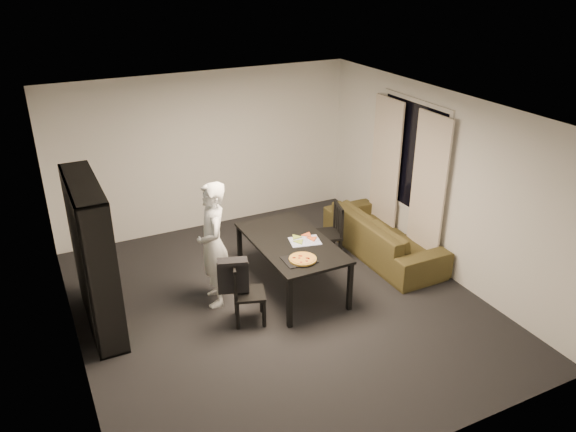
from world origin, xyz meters
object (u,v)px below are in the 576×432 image
bookshelf (93,256)px  pepperoni_pizza (303,259)px  baking_tray (299,260)px  chair_right (331,229)px  person (213,245)px  chair_left (243,289)px  sofa (383,235)px  dining_table (291,245)px

bookshelf → pepperoni_pizza: 2.53m
baking_tray → chair_right: bearing=42.6°
baking_tray → pepperoni_pizza: pepperoni_pizza is taller
bookshelf → person: 1.45m
chair_left → sofa: 2.68m
chair_right → person: size_ratio=0.53×
dining_table → chair_left: 1.02m
baking_tray → sofa: baking_tray is taller
dining_table → pepperoni_pizza: 0.56m
pepperoni_pizza → sofa: (1.80, 0.78, -0.43)m
chair_right → sofa: (0.80, -0.20, -0.19)m
dining_table → pepperoni_pizza: (-0.11, -0.54, 0.09)m
chair_left → chair_right: 1.99m
chair_right → baking_tray: size_ratio=2.24×
person → chair_left: bearing=25.5°
dining_table → chair_right: (0.89, 0.44, -0.14)m
dining_table → bookshelf: bearing=173.2°
pepperoni_pizza → sofa: bearing=23.4°
dining_table → pepperoni_pizza: pepperoni_pizza is taller
baking_tray → sofa: bearing=22.2°
chair_left → pepperoni_pizza: (0.78, -0.10, 0.28)m
baking_tray → sofa: size_ratio=0.18×
chair_right → person: (-1.94, -0.30, 0.33)m
chair_left → sofa: size_ratio=0.37×
chair_left → pepperoni_pizza: size_ratio=2.35×
person → baking_tray: (0.90, -0.65, -0.12)m
chair_left → baking_tray: bearing=-76.7°
pepperoni_pizza → dining_table: bearing=78.4°
baking_tray → pepperoni_pizza: (0.03, -0.03, 0.02)m
bookshelf → pepperoni_pizza: size_ratio=5.43×
chair_right → baking_tray: (-1.03, -0.95, 0.21)m
dining_table → person: bearing=172.3°
chair_right → pepperoni_pizza: bearing=-31.3°
dining_table → person: size_ratio=1.03×
baking_tray → sofa: (1.84, 0.75, -0.41)m
dining_table → baking_tray: baking_tray is taller
dining_table → baking_tray: (-0.14, -0.51, 0.07)m
person → pepperoni_pizza: person is taller
sofa → baking_tray: bearing=112.2°
bookshelf → sofa: bearing=-0.8°
pepperoni_pizza → person: bearing=143.8°
pepperoni_pizza → chair_right: bearing=44.5°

